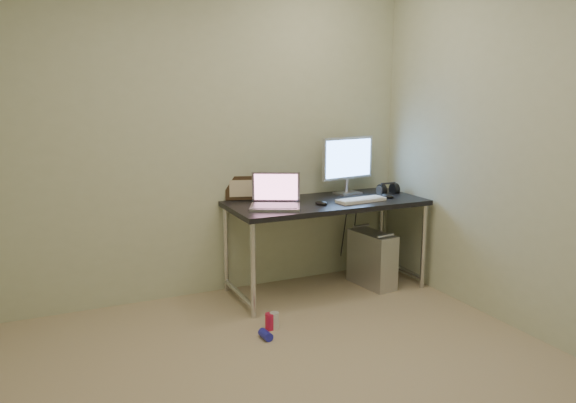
# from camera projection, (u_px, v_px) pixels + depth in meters

# --- Properties ---
(floor) EXTENTS (3.50, 3.50, 0.00)m
(floor) POSITION_uv_depth(u_px,v_px,m) (300.00, 395.00, 3.05)
(floor) COLOR tan
(floor) RESTS_ON ground
(wall_back) EXTENTS (3.50, 0.02, 2.50)m
(wall_back) POSITION_uv_depth(u_px,v_px,m) (202.00, 140.00, 4.37)
(wall_back) COLOR beige
(wall_back) RESTS_ON ground
(wall_right) EXTENTS (0.02, 3.50, 2.50)m
(wall_right) POSITION_uv_depth(u_px,v_px,m) (551.00, 152.00, 3.53)
(wall_right) COLOR beige
(wall_right) RESTS_ON ground
(desk) EXTENTS (1.59, 0.70, 0.75)m
(desk) POSITION_uv_depth(u_px,v_px,m) (326.00, 210.00, 4.54)
(desk) COLOR black
(desk) RESTS_ON ground
(tower_computer) EXTENTS (0.25, 0.46, 0.49)m
(tower_computer) POSITION_uv_depth(u_px,v_px,m) (372.00, 259.00, 4.72)
(tower_computer) COLOR #B6B6BB
(tower_computer) RESTS_ON ground
(cable_a) EXTENTS (0.01, 0.16, 0.69)m
(cable_a) POSITION_uv_depth(u_px,v_px,m) (344.00, 230.00, 5.01)
(cable_a) COLOR black
(cable_a) RESTS_ON ground
(cable_b) EXTENTS (0.02, 0.11, 0.71)m
(cable_b) POSITION_uv_depth(u_px,v_px,m) (354.00, 232.00, 5.03)
(cable_b) COLOR black
(cable_b) RESTS_ON ground
(can_red) EXTENTS (0.07, 0.07, 0.12)m
(can_red) POSITION_uv_depth(u_px,v_px,m) (270.00, 321.00, 3.88)
(can_red) COLOR #CD1943
(can_red) RESTS_ON ground
(can_white) EXTENTS (0.07, 0.07, 0.12)m
(can_white) POSITION_uv_depth(u_px,v_px,m) (274.00, 321.00, 3.89)
(can_white) COLOR silver
(can_white) RESTS_ON ground
(can_blue) EXTENTS (0.07, 0.11, 0.06)m
(can_blue) POSITION_uv_depth(u_px,v_px,m) (266.00, 335.00, 3.73)
(can_blue) COLOR #2223B9
(can_blue) RESTS_ON ground
(laptop) EXTENTS (0.47, 0.44, 0.26)m
(laptop) POSITION_uv_depth(u_px,v_px,m) (276.00, 199.00, 4.29)
(laptop) COLOR silver
(laptop) RESTS_ON desk
(monitor) EXTENTS (0.52, 0.18, 0.49)m
(monitor) POSITION_uv_depth(u_px,v_px,m) (348.00, 161.00, 4.78)
(monitor) COLOR silver
(monitor) RESTS_ON desk
(keyboard) EXTENTS (0.43, 0.17, 0.03)m
(keyboard) POSITION_uv_depth(u_px,v_px,m) (361.00, 200.00, 4.50)
(keyboard) COLOR white
(keyboard) RESTS_ON desk
(mouse_right) EXTENTS (0.10, 0.14, 0.04)m
(mouse_right) POSITION_uv_depth(u_px,v_px,m) (387.00, 195.00, 4.66)
(mouse_right) COLOR black
(mouse_right) RESTS_ON desk
(mouse_left) EXTENTS (0.10, 0.13, 0.04)m
(mouse_left) POSITION_uv_depth(u_px,v_px,m) (321.00, 202.00, 4.38)
(mouse_left) COLOR black
(mouse_left) RESTS_ON desk
(headphones) EXTENTS (0.18, 0.11, 0.12)m
(headphones) POSITION_uv_depth(u_px,v_px,m) (388.00, 190.00, 4.84)
(headphones) COLOR black
(headphones) RESTS_ON desk
(picture_frame) EXTENTS (0.25, 0.14, 0.20)m
(picture_frame) POSITION_uv_depth(u_px,v_px,m) (240.00, 188.00, 4.55)
(picture_frame) COLOR black
(picture_frame) RESTS_ON desk
(webcam) EXTENTS (0.05, 0.04, 0.12)m
(webcam) POSITION_uv_depth(u_px,v_px,m) (264.00, 189.00, 4.56)
(webcam) COLOR silver
(webcam) RESTS_ON desk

